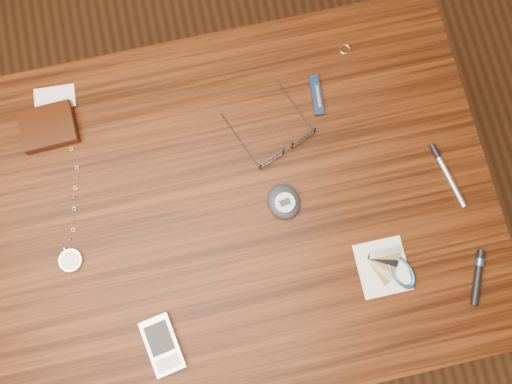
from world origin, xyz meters
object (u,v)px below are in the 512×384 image
(wallet_and_card, at_px, (49,126))
(pocket_knife, at_px, (316,95))
(eyeglasses, at_px, (285,145))
(pocket_watch, at_px, (71,255))
(pedometer, at_px, (284,202))
(silver_pen, at_px, (445,170))
(desk, at_px, (225,219))
(notepad_keys, at_px, (392,268))
(pda_phone, at_px, (162,345))

(wallet_and_card, height_order, pocket_knife, wallet_and_card)
(eyeglasses, bearing_deg, pocket_watch, -164.97)
(pocket_watch, bearing_deg, pedometer, 1.52)
(pocket_knife, relative_size, silver_pen, 0.63)
(desk, xyz_separation_m, eyeglasses, (0.14, 0.09, 0.11))
(eyeglasses, height_order, pocket_watch, eyeglasses)
(eyeglasses, bearing_deg, silver_pen, -21.40)
(eyeglasses, relative_size, silver_pen, 1.31)
(wallet_and_card, distance_m, notepad_keys, 0.68)
(pocket_watch, height_order, silver_pen, same)
(pocket_watch, bearing_deg, pocket_knife, 21.48)
(notepad_keys, relative_size, pocket_knife, 1.35)
(wallet_and_card, relative_size, pedometer, 1.71)
(wallet_and_card, distance_m, silver_pen, 0.74)
(eyeglasses, bearing_deg, desk, -145.99)
(pocket_watch, distance_m, notepad_keys, 0.57)
(silver_pen, bearing_deg, pda_phone, -161.37)
(notepad_keys, relative_size, silver_pen, 0.85)
(wallet_and_card, bearing_deg, pda_phone, -72.79)
(wallet_and_card, distance_m, pocket_knife, 0.50)
(pocket_watch, xyz_separation_m, notepad_keys, (0.55, -0.15, -0.00))
(eyeglasses, height_order, silver_pen, eyeglasses)
(desk, bearing_deg, pedometer, -4.18)
(desk, xyz_separation_m, wallet_and_card, (-0.28, 0.23, 0.11))
(notepad_keys, bearing_deg, pedometer, 135.53)
(desk, distance_m, wallet_and_card, 0.38)
(silver_pen, bearing_deg, desk, 177.92)
(pocket_watch, distance_m, pedometer, 0.39)
(eyeglasses, height_order, pocket_knife, eyeglasses)
(eyeglasses, relative_size, pda_phone, 1.58)
(silver_pen, bearing_deg, pocket_knife, 135.54)
(desk, height_order, pocket_watch, pocket_watch)
(pda_phone, xyz_separation_m, silver_pen, (0.57, 0.19, -0.00))
(pocket_knife, bearing_deg, desk, -141.02)
(desk, relative_size, pda_phone, 9.45)
(pedometer, xyz_separation_m, notepad_keys, (0.16, -0.16, -0.01))
(pocket_watch, xyz_separation_m, pedometer, (0.39, 0.01, 0.01))
(eyeglasses, distance_m, silver_pen, 0.30)
(eyeglasses, bearing_deg, pocket_knife, 46.12)
(desk, distance_m, pda_phone, 0.28)
(desk, height_order, silver_pen, silver_pen)
(wallet_and_card, xyz_separation_m, pda_phone, (0.13, -0.43, -0.00))
(wallet_and_card, distance_m, pda_phone, 0.45)
(desk, xyz_separation_m, pocket_knife, (0.22, 0.18, 0.11))
(desk, distance_m, pedometer, 0.16)
(eyeglasses, height_order, pedometer, same)
(pocket_watch, bearing_deg, eyeglasses, 15.03)
(eyeglasses, relative_size, pocket_knife, 2.09)
(pocket_knife, bearing_deg, pocket_watch, -158.52)
(eyeglasses, distance_m, pedometer, 0.11)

